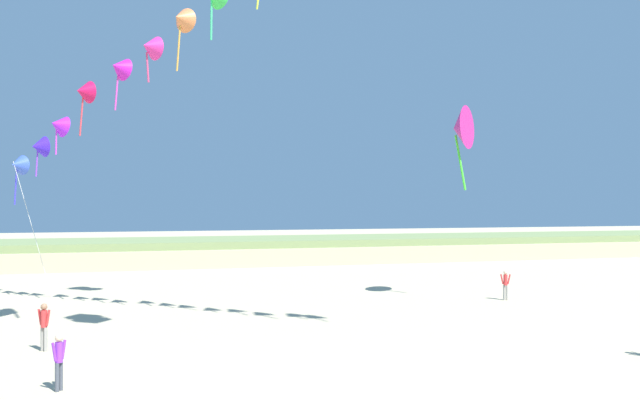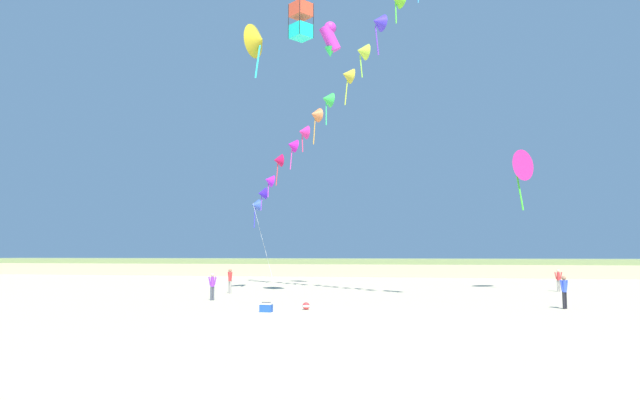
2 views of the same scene
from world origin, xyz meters
TOP-DOWN VIEW (x-y plane):
  - dune_ridge at (0.00, 49.13)m, footprint 120.00×12.65m
  - person_near_left at (11.89, 20.62)m, footprint 0.52×0.36m
  - person_mid_center at (-9.86, 8.45)m, footprint 0.40×0.49m
  - person_far_left at (-10.81, 14.05)m, footprint 0.50×0.46m
  - large_kite_high_solo at (9.49, 21.22)m, footprint 2.34×2.26m

SIDE VIEW (x-z plane):
  - person_mid_center at x=-9.86m, z-range 0.12..1.72m
  - person_near_left at x=11.89m, z-range 0.13..1.74m
  - person_far_left at x=-10.81m, z-range 0.13..1.83m
  - dune_ridge at x=0.00m, z-range -0.01..2.08m
  - large_kite_high_solo at x=9.49m, z-range 7.05..11.66m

